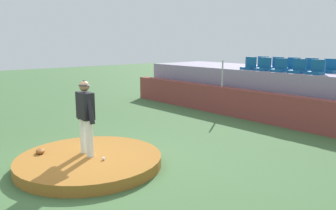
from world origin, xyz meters
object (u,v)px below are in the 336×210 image
(stadium_chair_3, at_px, (298,69))
(stadium_chair_9, at_px, (330,68))
(stadium_chair_0, at_px, (249,66))
(pitcher, at_px, (85,112))
(stadium_chair_7, at_px, (292,66))
(baseball, at_px, (103,159))
(stadium_chair_2, at_px, (279,67))
(stadium_chair_5, at_px, (261,65))
(stadium_chair_1, at_px, (264,66))
(stadium_chair_8, at_px, (310,67))
(stadium_chair_6, at_px, (277,65))
(fielding_glove, at_px, (40,151))
(stadium_chair_4, at_px, (316,70))

(stadium_chair_3, bearing_deg, stadium_chair_9, -127.42)
(stadium_chair_0, bearing_deg, pitcher, 99.13)
(stadium_chair_7, distance_m, stadium_chair_9, 1.44)
(baseball, xyz_separation_m, stadium_chair_2, (-0.47, 7.77, 1.61))
(stadium_chair_3, bearing_deg, pitcher, 84.02)
(pitcher, relative_size, stadium_chair_5, 3.49)
(stadium_chair_1, relative_size, stadium_chair_5, 1.00)
(stadium_chair_8, height_order, stadium_chair_9, same)
(pitcher, height_order, stadium_chair_6, stadium_chair_6)
(baseball, height_order, stadium_chair_9, stadium_chair_9)
(stadium_chair_3, height_order, stadium_chair_8, same)
(baseball, bearing_deg, stadium_chair_6, 97.71)
(fielding_glove, bearing_deg, stadium_chair_1, 115.50)
(pitcher, xyz_separation_m, stadium_chair_4, (1.51, 7.86, 0.64))
(stadium_chair_2, distance_m, stadium_chair_4, 1.40)
(stadium_chair_7, bearing_deg, stadium_chair_9, -179.80)
(stadium_chair_8, bearing_deg, stadium_chair_6, -0.25)
(stadium_chair_2, height_order, stadium_chair_9, same)
(stadium_chair_9, bearing_deg, pitcher, 80.12)
(fielding_glove, relative_size, stadium_chair_3, 0.60)
(stadium_chair_2, height_order, stadium_chair_3, same)
(pitcher, distance_m, stadium_chair_8, 8.87)
(stadium_chair_7, relative_size, stadium_chair_9, 1.00)
(stadium_chair_3, distance_m, stadium_chair_4, 0.68)
(stadium_chair_5, distance_m, stadium_chair_7, 1.38)
(stadium_chair_6, bearing_deg, stadium_chair_9, 179.80)
(stadium_chair_0, xyz_separation_m, stadium_chair_7, (1.37, 0.90, 0.00))
(stadium_chair_0, height_order, stadium_chair_9, same)
(pitcher, bearing_deg, stadium_chair_2, 92.39)
(stadium_chair_0, distance_m, stadium_chair_7, 1.64)
(baseball, bearing_deg, stadium_chair_1, 98.53)
(stadium_chair_1, bearing_deg, stadium_chair_9, -156.41)
(stadium_chair_2, relative_size, stadium_chair_9, 1.00)
(stadium_chair_1, relative_size, stadium_chair_3, 1.00)
(pitcher, height_order, stadium_chair_5, stadium_chair_5)
(stadium_chair_6, height_order, stadium_chair_9, same)
(stadium_chair_2, bearing_deg, stadium_chair_3, -178.27)
(fielding_glove, bearing_deg, stadium_chair_3, 106.30)
(stadium_chair_5, height_order, stadium_chair_6, same)
(stadium_chair_2, bearing_deg, pitcher, 89.20)
(stadium_chair_6, bearing_deg, stadium_chair_5, 2.96)
(fielding_glove, distance_m, stadium_chair_7, 9.77)
(stadium_chair_4, bearing_deg, stadium_chair_6, -24.36)
(fielding_glove, height_order, stadium_chair_7, stadium_chair_7)
(stadium_chair_7, bearing_deg, stadium_chair_3, 128.35)
(baseball, bearing_deg, stadium_chair_7, 93.18)
(stadium_chair_5, bearing_deg, stadium_chair_6, -177.04)
(pitcher, height_order, stadium_chair_8, stadium_chair_8)
(baseball, relative_size, stadium_chair_8, 0.15)
(stadium_chair_0, bearing_deg, stadium_chair_2, 178.44)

